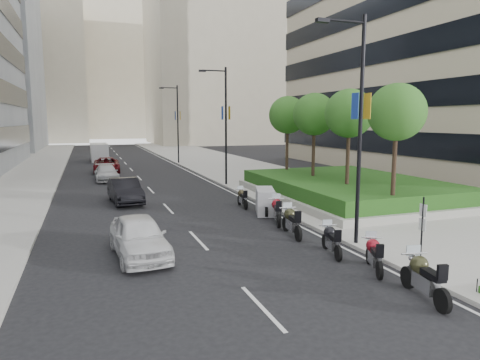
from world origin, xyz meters
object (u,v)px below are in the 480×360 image
lamp_post_2 (176,120)px  car_a (139,236)px  motorcycle_5 (265,201)px  delivery_van (99,153)px  motorcycle_1 (374,255)px  motorcycle_4 (277,211)px  lamp_post_0 (357,120)px  motorcycle_6 (242,198)px  motorcycle_2 (331,240)px  car_c (106,173)px  lamp_post_1 (224,120)px  car_d (107,165)px  motorcycle_3 (291,222)px  parking_sign (422,227)px  car_b (125,191)px  motorcycle_0 (424,277)px

lamp_post_2 → car_a: lamp_post_2 is taller
motorcycle_5 → delivery_van: 35.53m
motorcycle_1 → motorcycle_4: size_ratio=0.86×
lamp_post_0 → motorcycle_6: (-1.44, 9.00, -4.53)m
motorcycle_2 → motorcycle_1: bearing=-156.1°
lamp_post_2 → car_c: bearing=-125.6°
lamp_post_1 → car_c: size_ratio=1.99×
lamp_post_0 → motorcycle_1: lamp_post_0 is taller
lamp_post_0 → car_d: size_ratio=1.72×
lamp_post_2 → motorcycle_3: 33.03m
car_d → motorcycle_3: bearing=-74.4°
lamp_post_2 → delivery_van: bearing=142.1°
car_d → delivery_van: 12.32m
parking_sign → car_a: (-8.91, 4.62, -0.69)m
lamp_post_0 → parking_sign: bearing=-77.7°
car_b → parking_sign: bearing=-66.4°
car_a → car_c: car_a is taller
motorcycle_2 → motorcycle_3: (-0.23, 2.88, 0.07)m
motorcycle_4 → motorcycle_5: (0.31, 2.24, 0.05)m
lamp_post_2 → motorcycle_0: lamp_post_2 is taller
motorcycle_3 → motorcycle_4: size_ratio=1.04×
parking_sign → lamp_post_0: bearing=102.3°
motorcycle_5 → lamp_post_0: bearing=-153.3°
motorcycle_1 → motorcycle_4: 7.22m
motorcycle_5 → car_a: (-7.32, -5.20, 0.08)m
parking_sign → motorcycle_2: bearing=129.8°
motorcycle_5 → car_b: (-6.87, 5.80, 0.06)m
car_a → car_b: (0.45, 11.00, -0.02)m
lamp_post_0 → car_a: lamp_post_0 is taller
lamp_post_2 → motorcycle_1: (-0.98, -37.64, -4.50)m
motorcycle_2 → motorcycle_3: size_ratio=0.87×
car_b → lamp_post_0: bearing=-63.1°
lamp_post_0 → motorcycle_5: bearing=97.8°
lamp_post_1 → motorcycle_0: bearing=-92.9°
lamp_post_0 → motorcycle_0: size_ratio=3.78×
lamp_post_2 → car_a: (-8.25, -33.38, -4.30)m
motorcycle_1 → motorcycle_0: bearing=-158.9°
lamp_post_0 → motorcycle_2: bearing=-156.9°
motorcycle_4 → car_a: bearing=132.3°
parking_sign → motorcycle_1: bearing=167.4°
car_a → car_c: (-0.18, 21.59, -0.11)m
motorcycle_0 → motorcycle_1: motorcycle_0 is taller
parking_sign → motorcycle_2: 3.28m
lamp_post_2 → motorcycle_6: size_ratio=4.47×
motorcycle_3 → motorcycle_4: (0.35, 2.28, 0.00)m
parking_sign → car_d: bearing=105.3°
motorcycle_0 → motorcycle_4: (-0.13, 9.61, -0.01)m
lamp_post_2 → delivery_van: lamp_post_2 is taller
motorcycle_0 → car_b: 18.88m
motorcycle_1 → lamp_post_2: bearing=22.8°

